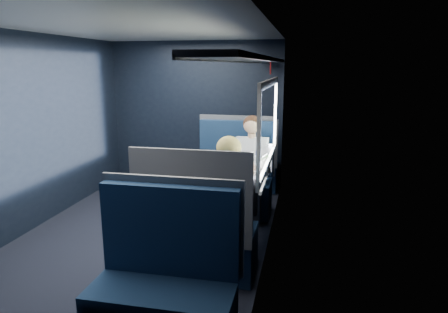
% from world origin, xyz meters
% --- Properties ---
extents(ground, '(2.80, 4.20, 0.01)m').
position_xyz_m(ground, '(0.00, 0.00, -0.01)').
color(ground, black).
extents(room_shell, '(3.00, 4.40, 2.40)m').
position_xyz_m(room_shell, '(0.02, 0.00, 1.48)').
color(room_shell, black).
rests_on(room_shell, ground).
extents(table, '(0.62, 1.00, 0.74)m').
position_xyz_m(table, '(1.03, 0.00, 0.66)').
color(table, '#54565E').
rests_on(table, ground).
extents(seat_bay_near, '(1.04, 0.62, 1.26)m').
position_xyz_m(seat_bay_near, '(0.84, 0.87, 0.42)').
color(seat_bay_near, '#0E203E').
rests_on(seat_bay_near, ground).
extents(seat_bay_far, '(1.04, 0.62, 1.26)m').
position_xyz_m(seat_bay_far, '(0.85, -0.87, 0.41)').
color(seat_bay_far, '#0E203E').
rests_on(seat_bay_far, ground).
extents(seat_row_front, '(1.04, 0.51, 1.16)m').
position_xyz_m(seat_row_front, '(0.85, 1.80, 0.41)').
color(seat_row_front, '#0E203E').
rests_on(seat_row_front, ground).
extents(seat_row_back, '(1.04, 0.51, 1.16)m').
position_xyz_m(seat_row_back, '(0.85, -1.80, 0.41)').
color(seat_row_back, '#0E203E').
rests_on(seat_row_back, ground).
extents(man, '(0.53, 0.56, 1.32)m').
position_xyz_m(man, '(1.10, 0.70, 0.72)').
color(man, black).
rests_on(man, ground).
extents(woman, '(0.53, 0.56, 1.32)m').
position_xyz_m(woman, '(1.10, -0.71, 0.73)').
color(woman, black).
rests_on(woman, ground).
extents(papers, '(0.64, 0.85, 0.01)m').
position_xyz_m(papers, '(0.99, 0.02, 0.74)').
color(papers, white).
rests_on(papers, table).
extents(laptop, '(0.29, 0.35, 0.23)m').
position_xyz_m(laptop, '(1.29, -0.00, 0.80)').
color(laptop, silver).
rests_on(laptop, table).
extents(bottle_small, '(0.07, 0.07, 0.23)m').
position_xyz_m(bottle_small, '(1.23, 0.26, 0.84)').
color(bottle_small, silver).
rests_on(bottle_small, table).
extents(cup, '(0.07, 0.07, 0.09)m').
position_xyz_m(cup, '(1.27, 0.40, 0.79)').
color(cup, white).
rests_on(cup, table).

